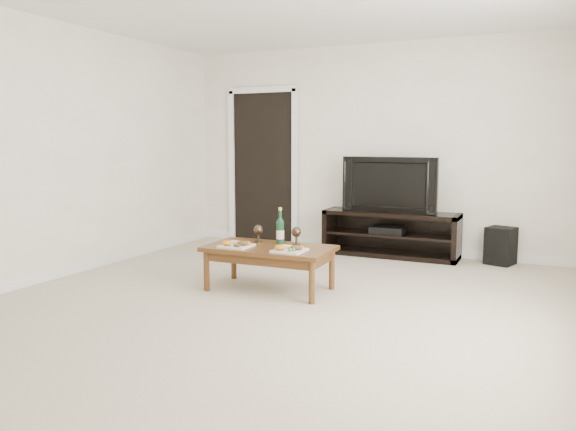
# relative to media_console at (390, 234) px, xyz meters

# --- Properties ---
(floor) EXTENTS (5.50, 5.50, 0.00)m
(floor) POSITION_rel_media_console_xyz_m (-0.32, -2.50, -0.28)
(floor) COLOR #B8AD94
(floor) RESTS_ON ground
(back_wall) EXTENTS (5.00, 0.04, 2.60)m
(back_wall) POSITION_rel_media_console_xyz_m (-0.32, 0.27, 1.02)
(back_wall) COLOR white
(back_wall) RESTS_ON ground
(doorway) EXTENTS (0.90, 0.02, 2.05)m
(doorway) POSITION_rel_media_console_xyz_m (-1.87, 0.24, 0.75)
(doorway) COLOR black
(doorway) RESTS_ON ground
(media_console) EXTENTS (1.63, 0.45, 0.55)m
(media_console) POSITION_rel_media_console_xyz_m (0.00, 0.00, 0.00)
(media_console) COLOR black
(media_console) RESTS_ON ground
(television) EXTENTS (1.16, 0.19, 0.66)m
(television) POSITION_rel_media_console_xyz_m (0.00, 0.00, 0.61)
(television) COLOR black
(television) RESTS_ON media_console
(av_receiver) EXTENTS (0.41, 0.32, 0.08)m
(av_receiver) POSITION_rel_media_console_xyz_m (-0.04, -0.01, 0.05)
(av_receiver) COLOR black
(av_receiver) RESTS_ON media_console
(subwoofer) EXTENTS (0.36, 0.36, 0.43)m
(subwoofer) POSITION_rel_media_console_xyz_m (1.26, 0.09, -0.06)
(subwoofer) COLOR black
(subwoofer) RESTS_ON ground
(coffee_table) EXTENTS (1.20, 0.67, 0.42)m
(coffee_table) POSITION_rel_media_console_xyz_m (-0.62, -2.04, -0.07)
(coffee_table) COLOR #5A3519
(coffee_table) RESTS_ON ground
(plate_left) EXTENTS (0.27, 0.27, 0.07)m
(plate_left) POSITION_rel_media_console_xyz_m (-0.89, -2.19, 0.18)
(plate_left) COLOR white
(plate_left) RESTS_ON coffee_table
(plate_right) EXTENTS (0.27, 0.27, 0.07)m
(plate_right) POSITION_rel_media_console_xyz_m (-0.35, -2.18, 0.18)
(plate_right) COLOR white
(plate_right) RESTS_ON coffee_table
(wine_bottle) EXTENTS (0.07, 0.07, 0.35)m
(wine_bottle) POSITION_rel_media_console_xyz_m (-0.60, -1.86, 0.32)
(wine_bottle) COLOR #103C22
(wine_bottle) RESTS_ON coffee_table
(goblet_left) EXTENTS (0.09, 0.09, 0.17)m
(goblet_left) POSITION_rel_media_console_xyz_m (-0.82, -1.88, 0.23)
(goblet_left) COLOR #3D2C21
(goblet_left) RESTS_ON coffee_table
(goblet_right) EXTENTS (0.09, 0.09, 0.17)m
(goblet_right) POSITION_rel_media_console_xyz_m (-0.43, -1.84, 0.23)
(goblet_right) COLOR #3D2C21
(goblet_right) RESTS_ON coffee_table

